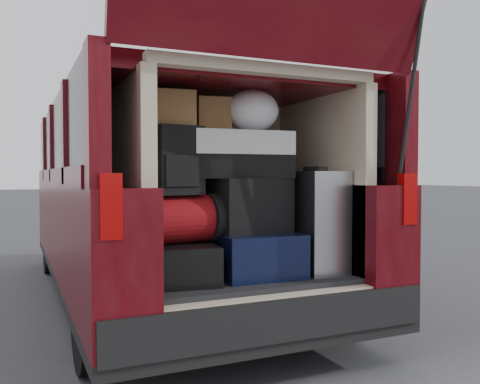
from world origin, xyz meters
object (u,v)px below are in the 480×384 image
object	(u,v)px
red_duffel	(182,219)
black_soft_case	(251,205)
black_hardshell	(178,262)
backpack	(177,160)
navy_hardshell	(251,253)
silver_roller	(315,221)
twotone_duffel	(237,155)

from	to	relation	value
red_duffel	black_soft_case	bearing A→B (deg)	-9.61
black_hardshell	backpack	distance (m)	0.58
backpack	red_duffel	bearing A→B (deg)	25.81
navy_hardshell	silver_roller	bearing A→B (deg)	-11.25
black_soft_case	twotone_duffel	distance (m)	0.32
backpack	twotone_duffel	world-z (taller)	backpack
silver_roller	twotone_duffel	distance (m)	0.65
silver_roller	navy_hardshell	bearing A→B (deg)	167.99
backpack	silver_roller	bearing A→B (deg)	-14.07
black_soft_case	navy_hardshell	bearing A→B (deg)	50.69
black_hardshell	backpack	bearing A→B (deg)	-104.11
twotone_duffel	navy_hardshell	bearing A→B (deg)	-22.47
red_duffel	twotone_duffel	world-z (taller)	twotone_duffel
twotone_duffel	black_hardshell	bearing A→B (deg)	-169.00
black_soft_case	twotone_duffel	bearing A→B (deg)	132.04
navy_hardshell	red_duffel	xyz separation A→B (m)	(-0.45, -0.01, 0.23)
black_soft_case	backpack	bearing A→B (deg)	175.75
silver_roller	twotone_duffel	world-z (taller)	twotone_duffel
black_hardshell	twotone_duffel	size ratio (longest dim) A/B	0.86
navy_hardshell	red_duffel	size ratio (longest dim) A/B	1.40
black_hardshell	black_soft_case	xyz separation A→B (m)	(0.46, -0.01, 0.32)
navy_hardshell	black_soft_case	world-z (taller)	black_soft_case
red_duffel	twotone_duffel	bearing A→B (deg)	-0.82
black_hardshell	red_duffel	xyz separation A→B (m)	(0.03, 0.00, 0.25)
black_hardshell	silver_roller	distance (m)	0.90
black_hardshell	black_soft_case	size ratio (longest dim) A/B	1.20
silver_roller	black_soft_case	size ratio (longest dim) A/B	1.38
navy_hardshell	twotone_duffel	distance (m)	0.61
backpack	twotone_duffel	distance (m)	0.42
navy_hardshell	twotone_duffel	xyz separation A→B (m)	(-0.08, 0.04, 0.60)
navy_hardshell	black_soft_case	distance (m)	0.30
black_soft_case	silver_roller	bearing A→B (deg)	-16.64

